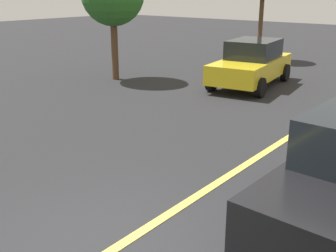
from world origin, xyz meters
The scene contains 2 objects.
lane_marking_centre centered at (3.00, 0.00, 0.01)m, with size 28.00×0.16×0.01m, color #E0D14C.
car_yellow_behind_van centered at (10.21, 3.37, 0.81)m, with size 4.46×2.42×1.62m.
Camera 1 is at (-3.03, -3.51, 3.29)m, focal length 44.00 mm.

